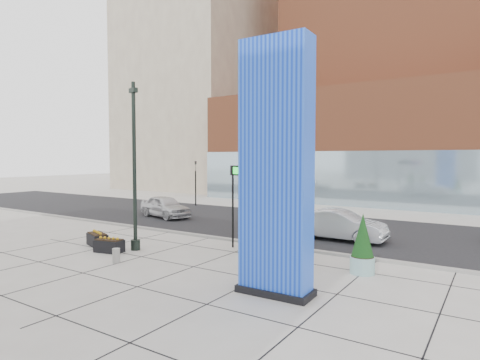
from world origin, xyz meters
The scene contains 19 objects.
ground centered at (0.00, 0.00, 0.00)m, with size 160.00×160.00×0.00m, color #9E9991.
street_asphalt centered at (0.00, 10.00, 0.01)m, with size 80.00×12.00×0.02m, color black.
curb_edge centered at (0.00, 4.00, 0.06)m, with size 80.00×0.30×0.12m, color gray.
tower_podium centered at (1.00, 27.00, 5.50)m, with size 34.00×10.00×11.00m, color #964B2B.
tower_glass_front centered at (1.00, 22.20, 2.50)m, with size 34.00×0.60×5.00m, color #8CA5B2.
building_beige_left centered at (-26.00, 34.00, 17.00)m, with size 18.00×20.00×34.00m, color gray.
blue_pylon centered at (5.30, -2.05, 3.96)m, with size 2.48×1.14×8.19m.
lamp_post centered at (-3.23, -0.22, 3.26)m, with size 0.54×0.44×7.96m.
public_art_sculpture centered at (2.68, 3.00, 1.22)m, with size 2.21×1.43×4.63m.
concrete_bollard centered at (-2.11, -2.30, 0.31)m, with size 0.32×0.32×0.61m, color gray.
overhead_street_sign centered at (1.04, 2.80, 3.46)m, with size 1.89×0.62×4.04m.
round_planter_east centered at (7.00, 1.80, 1.10)m, with size 0.93×0.93×2.32m.
round_planter_mid centered at (3.20, 2.65, 1.24)m, with size 1.05×1.05×2.62m.
round_planter_west centered at (1.80, 2.30, 1.33)m, with size 1.12×1.12×2.81m.
box_planter_north centered at (-5.56, -0.61, 0.35)m, with size 1.53×1.12×0.76m.
box_planter_south centered at (-3.93, -1.20, 0.34)m, with size 1.44×0.93×0.73m.
car_white_west centered at (-9.32, 8.20, 0.80)m, with size 1.89×4.69×1.60m, color silver.
car_silver_mid centered at (4.18, 7.31, 0.81)m, with size 1.72×4.92×1.62m, color #B8BAC0.
traffic_signal centered at (-12.00, 15.00, 2.30)m, with size 0.15×0.18×4.10m.
Camera 1 is at (11.30, -13.39, 4.44)m, focal length 30.00 mm.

